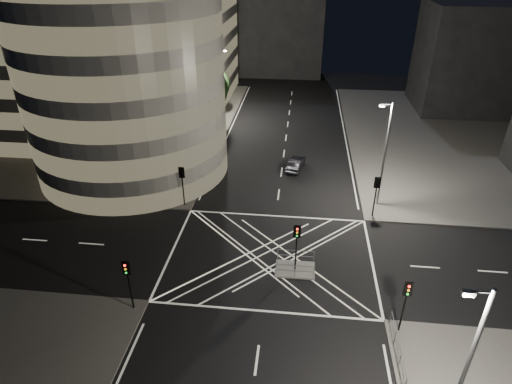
# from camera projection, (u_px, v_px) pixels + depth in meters

# --- Properties ---
(ground) EXTENTS (120.00, 120.00, 0.00)m
(ground) POSITION_uv_depth(u_px,v_px,m) (270.00, 256.00, 34.20)
(ground) COLOR black
(ground) RESTS_ON ground
(sidewalk_far_left) EXTENTS (42.00, 42.00, 0.15)m
(sidewalk_far_left) POSITION_uv_depth(u_px,v_px,m) (81.00, 123.00, 60.30)
(sidewalk_far_left) COLOR #4D4B48
(sidewalk_far_left) RESTS_ON ground
(central_island) EXTENTS (3.00, 2.00, 0.15)m
(central_island) POSITION_uv_depth(u_px,v_px,m) (295.00, 270.00, 32.67)
(central_island) COLOR slate
(central_island) RESTS_ON ground
(office_tower_curved) EXTENTS (30.00, 29.00, 27.20)m
(office_tower_curved) POSITION_uv_depth(u_px,v_px,m) (95.00, 43.00, 46.15)
(office_tower_curved) COLOR gray
(office_tower_curved) RESTS_ON sidewalk_far_left
(office_block_rear) EXTENTS (24.00, 16.00, 22.00)m
(office_block_rear) POSITION_uv_depth(u_px,v_px,m) (154.00, 25.00, 67.13)
(office_block_rear) COLOR gray
(office_block_rear) RESTS_ON sidewalk_far_left
(building_right_far) EXTENTS (14.00, 12.00, 15.00)m
(building_right_far) POSITION_uv_depth(u_px,v_px,m) (470.00, 58.00, 62.51)
(building_right_far) COLOR black
(building_right_far) RESTS_ON sidewalk_far_right
(building_far_end) EXTENTS (18.00, 8.00, 18.00)m
(building_far_end) POSITION_uv_depth(u_px,v_px,m) (275.00, 26.00, 80.30)
(building_far_end) COLOR black
(building_far_end) RESTS_ON ground
(tree_a) EXTENTS (4.77, 4.77, 7.37)m
(tree_a) POSITION_uv_depth(u_px,v_px,m) (169.00, 150.00, 40.64)
(tree_a) COLOR black
(tree_a) RESTS_ON sidewalk_far_left
(tree_b) EXTENTS (5.15, 5.15, 7.98)m
(tree_b) POSITION_uv_depth(u_px,v_px,m) (185.00, 124.00, 45.63)
(tree_b) COLOR black
(tree_b) RESTS_ON sidewalk_far_left
(tree_c) EXTENTS (4.01, 4.01, 7.27)m
(tree_c) POSITION_uv_depth(u_px,v_px,m) (198.00, 107.00, 50.85)
(tree_c) COLOR black
(tree_c) RESTS_ON sidewalk_far_left
(tree_d) EXTENTS (5.27, 5.27, 8.54)m
(tree_d) POSITION_uv_depth(u_px,v_px,m) (208.00, 88.00, 55.77)
(tree_d) COLOR black
(tree_d) RESTS_ON sidewalk_far_left
(tree_e) EXTENTS (3.68, 3.68, 6.50)m
(tree_e) POSITION_uv_depth(u_px,v_px,m) (217.00, 84.00, 61.52)
(tree_e) COLOR black
(tree_e) RESTS_ON sidewalk_far_left
(traffic_signal_fl) EXTENTS (0.55, 0.22, 4.00)m
(traffic_signal_fl) POSITION_uv_depth(u_px,v_px,m) (182.00, 179.00, 39.49)
(traffic_signal_fl) COLOR black
(traffic_signal_fl) RESTS_ON sidewalk_far_left
(traffic_signal_nl) EXTENTS (0.55, 0.22, 4.00)m
(traffic_signal_nl) POSITION_uv_depth(u_px,v_px,m) (128.00, 276.00, 27.73)
(traffic_signal_nl) COLOR black
(traffic_signal_nl) RESTS_ON sidewalk_near_left
(traffic_signal_fr) EXTENTS (0.55, 0.22, 4.00)m
(traffic_signal_fr) POSITION_uv_depth(u_px,v_px,m) (376.00, 189.00, 37.79)
(traffic_signal_fr) COLOR black
(traffic_signal_fr) RESTS_ON sidewalk_far_right
(traffic_signal_nr) EXTENTS (0.55, 0.22, 4.00)m
(traffic_signal_nr) POSITION_uv_depth(u_px,v_px,m) (406.00, 297.00, 26.03)
(traffic_signal_nr) COLOR black
(traffic_signal_nr) RESTS_ON sidewalk_near_right
(traffic_signal_island) EXTENTS (0.55, 0.22, 4.00)m
(traffic_signal_island) POSITION_uv_depth(u_px,v_px,m) (297.00, 239.00, 31.27)
(traffic_signal_island) COLOR black
(traffic_signal_island) RESTS_ON central_island
(street_lamp_left_near) EXTENTS (1.25, 0.25, 10.00)m
(street_lamp_left_near) POSITION_uv_depth(u_px,v_px,m) (187.00, 132.00, 42.75)
(street_lamp_left_near) COLOR slate
(street_lamp_left_near) RESTS_ON sidewalk_far_left
(street_lamp_left_far) EXTENTS (1.25, 0.25, 10.00)m
(street_lamp_left_far) POSITION_uv_depth(u_px,v_px,m) (220.00, 83.00, 58.31)
(street_lamp_left_far) COLOR slate
(street_lamp_left_far) RESTS_ON sidewalk_far_left
(street_lamp_right_far) EXTENTS (1.25, 0.25, 10.00)m
(street_lamp_right_far) POSITION_uv_depth(u_px,v_px,m) (384.00, 152.00, 38.34)
(street_lamp_right_far) COLOR slate
(street_lamp_right_far) RESTS_ON sidewalk_far_right
(street_lamp_right_near) EXTENTS (1.25, 0.25, 10.00)m
(street_lamp_right_near) POSITION_uv_depth(u_px,v_px,m) (464.00, 370.00, 18.45)
(street_lamp_right_near) COLOR slate
(street_lamp_right_near) RESTS_ON sidewalk_near_right
(railing_island_south) EXTENTS (2.80, 0.06, 1.10)m
(railing_island_south) POSITION_uv_depth(u_px,v_px,m) (295.00, 271.00, 31.58)
(railing_island_south) COLOR slate
(railing_island_south) RESTS_ON central_island
(railing_island_north) EXTENTS (2.80, 0.06, 1.10)m
(railing_island_north) POSITION_uv_depth(u_px,v_px,m) (296.00, 256.00, 33.14)
(railing_island_north) COLOR slate
(railing_island_north) RESTS_ON central_island
(sedan) EXTENTS (2.18, 4.25, 1.34)m
(sedan) POSITION_uv_depth(u_px,v_px,m) (296.00, 164.00, 47.50)
(sedan) COLOR black
(sedan) RESTS_ON ground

